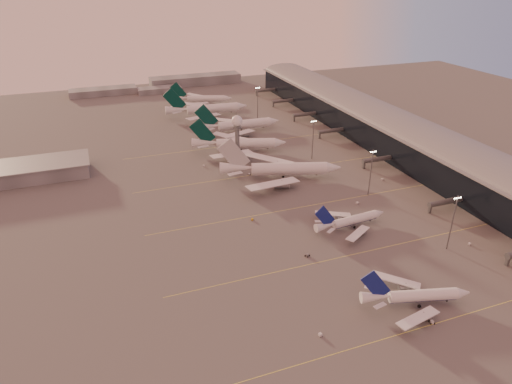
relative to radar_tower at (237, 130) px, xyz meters
name	(u,v)px	position (x,y,z in m)	size (l,w,h in m)	color
ground	(324,278)	(-5.00, -120.00, -20.95)	(700.00, 700.00, 0.00)	#535050
taxiway_markings	(324,202)	(25.00, -64.00, -20.94)	(180.00, 185.25, 0.02)	#EBE453
terminal	(393,132)	(102.88, -9.91, -10.43)	(57.00, 362.00, 23.04)	black
hangar	(12,173)	(-125.00, 20.00, -16.63)	(82.00, 27.00, 8.50)	slate
radar_tower	(237,130)	(0.00, 0.00, 0.00)	(6.40, 6.40, 31.10)	#57595E
mast_a	(453,220)	(53.00, -120.00, -7.21)	(3.60, 0.56, 25.00)	#57595E
mast_b	(371,171)	(50.00, -65.00, -7.21)	(3.60, 0.56, 25.00)	#57595E
mast_c	(313,138)	(45.00, -10.00, -7.21)	(3.60, 0.56, 25.00)	#57595E
mast_d	(258,101)	(43.00, 80.00, -7.21)	(3.60, 0.56, 25.00)	#57595E
distant_horizon	(169,84)	(-2.38, 205.14, -17.06)	(165.00, 37.50, 9.00)	slate
narrowbody_near	(415,297)	(17.33, -144.57, -17.76)	(39.38, 31.01, 15.73)	white
narrowbody_mid	(350,222)	(23.82, -90.57, -17.94)	(38.06, 30.29, 14.87)	white
widebody_white	(281,171)	(15.73, -29.63, -16.76)	(66.30, 52.29, 24.16)	white
greentail_a	(240,145)	(7.28, 17.99, -17.01)	(59.39, 47.23, 22.29)	white
greentail_b	(239,127)	(19.26, 54.67, -16.98)	(61.97, 49.98, 22.50)	white
greentail_c	(207,111)	(8.08, 101.07, -16.71)	(66.11, 53.17, 24.03)	white
greentail_d	(202,100)	(13.12, 137.01, -17.58)	(50.58, 40.18, 19.07)	white
gsv_truck_a	(321,333)	(-20.31, -146.63, -19.83)	(5.66, 2.72, 2.20)	silver
gsv_tug_near	(432,322)	(16.94, -154.49, -20.43)	(2.87, 3.92, 1.01)	silver
gsv_catering_a	(470,241)	(64.29, -121.08, -19.00)	(5.15, 3.29, 3.91)	silver
gsv_tug_mid	(307,255)	(-4.64, -104.61, -20.40)	(3.82, 4.36, 1.07)	slate
gsv_truck_b	(358,202)	(39.67, -71.79, -19.78)	(6.00, 3.31, 2.29)	silver
gsv_truck_c	(252,218)	(-15.41, -68.41, -19.91)	(4.31, 5.18, 2.03)	gold
gsv_catering_b	(383,177)	(67.59, -52.12, -18.92)	(5.40, 3.89, 4.06)	silver
gsv_tug_far	(249,174)	(0.63, -19.20, -20.51)	(3.29, 3.44, 0.85)	silver
gsv_truck_d	(203,165)	(-20.87, 1.99, -19.97)	(2.84, 5.03, 1.92)	silver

